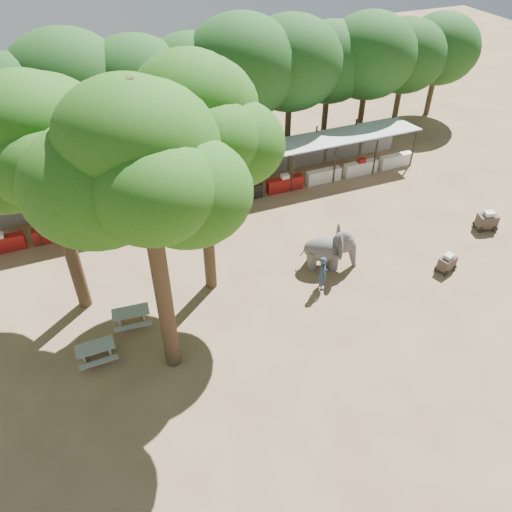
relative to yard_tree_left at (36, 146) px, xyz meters
name	(u,v)px	position (x,y,z in m)	size (l,w,h in m)	color
ground	(321,354)	(9.13, -7.19, -8.20)	(100.00, 100.00, 0.00)	brown
vendor_stalls	(217,180)	(9.13, 6.65, -7.02)	(28.00, 2.99, 2.80)	#A5A8AD
yard_tree_left	(36,146)	(0.00, 0.00, 0.00)	(7.10, 6.90, 11.02)	#332316
yard_tree_center	(138,167)	(3.00, -5.00, 1.01)	(7.10, 6.90, 12.04)	#332316
yard_tree_back	(195,122)	(6.00, -1.00, 0.34)	(7.10, 6.90, 11.36)	#332316
backdrop_trees	(188,83)	(9.13, 11.81, -2.69)	(46.46, 5.95, 8.33)	#332316
elephant	(330,249)	(12.30, -2.02, -7.11)	(2.92, 2.30, 2.18)	#474544
handler	(323,273)	(11.14, -3.41, -7.25)	(0.69, 0.46, 1.91)	#26384C
picnic_table_near	(96,351)	(0.17, -3.86, -7.68)	(1.63, 1.47, 0.80)	gray
picnic_table_far	(131,316)	(1.96, -2.37, -7.66)	(1.77, 1.62, 0.82)	gray
cart_front	(447,262)	(17.75, -4.64, -7.71)	(1.18, 0.94, 1.00)	#332924
cart_back	(487,220)	(22.26, -2.50, -7.63)	(1.35, 1.06, 1.16)	#332924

